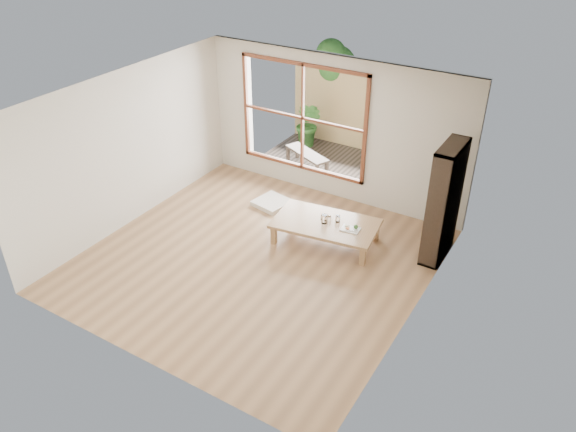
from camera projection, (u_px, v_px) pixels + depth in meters
name	position (u px, v px, depth m)	size (l,w,h in m)	color
ground	(258.00, 259.00, 8.76)	(5.00, 5.00, 0.00)	#AB8155
low_table	(326.00, 224.00, 9.03)	(1.77, 1.15, 0.36)	#A1754E
floor_cushion	(272.00, 203.00, 10.18)	(0.56, 0.56, 0.08)	silver
bookshelf	(444.00, 203.00, 8.39)	(0.30, 0.84, 1.87)	#2F221A
glass_tall	(324.00, 219.00, 8.94)	(0.08, 0.08, 0.16)	silver
glass_mid	(338.00, 219.00, 8.99)	(0.07, 0.07, 0.11)	silver
glass_short	(329.00, 219.00, 9.01)	(0.07, 0.07, 0.09)	silver
glass_small	(323.00, 218.00, 9.06)	(0.06, 0.06, 0.07)	silver
food_tray	(351.00, 228.00, 8.81)	(0.31, 0.24, 0.09)	white
deck	(329.00, 164.00, 11.62)	(2.80, 2.00, 0.05)	#3C322B
garden_bench	(307.00, 155.00, 11.27)	(1.12, 0.74, 0.34)	#2F221A
bamboo_fence	(353.00, 108.00, 11.88)	(2.80, 0.06, 1.80)	tan
shrub_right	(392.00, 140.00, 11.44)	(0.85, 0.74, 0.94)	#346124
shrub_left	(309.00, 124.00, 12.04)	(0.57, 0.46, 1.03)	#346124
garden_tree	(332.00, 66.00, 12.02)	(1.04, 0.85, 2.22)	#4C3D2D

